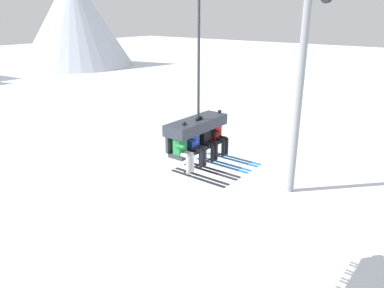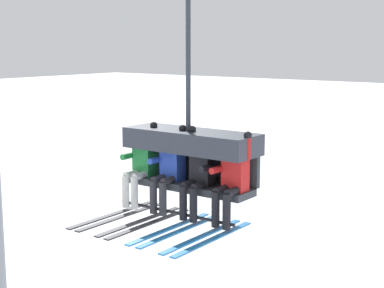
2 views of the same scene
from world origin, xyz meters
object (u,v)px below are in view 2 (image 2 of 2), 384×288
skier_black (198,174)px  skier_red (231,179)px  chairlift_chair (191,146)px  skier_green (140,165)px  skier_blue (168,169)px

skier_black → skier_red: 0.55m
chairlift_chair → skier_black: bearing=-38.5°
chairlift_chair → skier_black: chairlift_chair is taller
chairlift_chair → skier_green: chairlift_chair is taller
chairlift_chair → skier_black: (0.27, -0.21, -0.33)m
chairlift_chair → skier_green: bearing=-165.3°
skier_green → skier_black: (1.08, 0.00, 0.00)m
skier_green → skier_black: same height
chairlift_chair → skier_red: size_ratio=2.71×
chairlift_chair → skier_red: bearing=-14.6°
chairlift_chair → skier_blue: size_ratio=2.71×
skier_blue → skier_black: bearing=0.0°
chairlift_chair → skier_green: 0.90m
chairlift_chair → skier_black: 0.48m
skier_blue → chairlift_chair: bearing=38.5°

